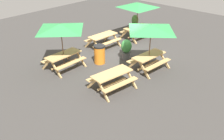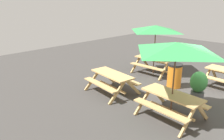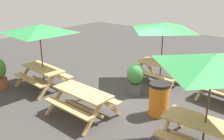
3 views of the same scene
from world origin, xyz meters
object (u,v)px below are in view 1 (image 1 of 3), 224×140
picnic_table_2 (61,30)px  picnic_table_0 (112,77)px  picnic_table_3 (138,8)px  potted_plant_1 (126,49)px  potted_plant_0 (135,22)px  picnic_table_4 (103,38)px  trash_bin_orange (100,54)px  picnic_table_1 (151,31)px

picnic_table_2 → picnic_table_0: bearing=92.9°
picnic_table_3 → potted_plant_1: (2.93, 1.54, -1.37)m
picnic_table_2 → potted_plant_0: bearing=-172.9°
picnic_table_0 → picnic_table_4: same height
picnic_table_3 → trash_bin_orange: picnic_table_3 is taller
picnic_table_1 → potted_plant_1: (-0.13, -1.54, -1.37)m
picnic_table_1 → picnic_table_2: (2.76, -3.17, 0.00)m
picnic_table_2 → potted_plant_0: 7.17m
picnic_table_0 → potted_plant_0: size_ratio=1.77×
trash_bin_orange → potted_plant_1: bearing=150.5°
picnic_table_3 → potted_plant_0: 2.08m
picnic_table_4 → potted_plant_0: potted_plant_0 is taller
potted_plant_0 → trash_bin_orange: bearing=18.9°
picnic_table_1 → trash_bin_orange: size_ratio=2.38×
picnic_table_2 → trash_bin_orange: size_ratio=2.38×
picnic_table_1 → picnic_table_3: 4.34m
picnic_table_4 → picnic_table_3: bearing=170.5°
picnic_table_1 → picnic_table_4: (-0.51, -3.64, -1.43)m
picnic_table_3 → picnic_table_2: bearing=4.5°
picnic_table_4 → trash_bin_orange: (1.67, 1.38, -0.07)m
picnic_table_0 → picnic_table_1: (-2.57, 0.11, 1.43)m
picnic_table_1 → picnic_table_2: 4.20m
trash_bin_orange → potted_plant_1: 1.48m
picnic_table_0 → potted_plant_0: potted_plant_0 is taller
potted_plant_1 → trash_bin_orange: bearing=-29.5°
picnic_table_4 → potted_plant_1: 2.14m
potted_plant_0 → picnic_table_1: bearing=44.3°
trash_bin_orange → picnic_table_2: bearing=-29.4°
trash_bin_orange → picnic_table_1: bearing=117.1°
picnic_table_4 → potted_plant_1: potted_plant_1 is taller
picnic_table_3 → picnic_table_4: picnic_table_3 is taller
picnic_table_3 → potted_plant_0: (-1.14, -1.03, -1.41)m
picnic_table_0 → picnic_table_3: picnic_table_3 is taller
picnic_table_2 → potted_plant_1: (-2.89, 1.63, -1.37)m
picnic_table_3 → potted_plant_0: bearing=-132.6°
potted_plant_0 → potted_plant_1: 4.82m
trash_bin_orange → picnic_table_4: bearing=-140.5°
trash_bin_orange → potted_plant_0: 5.67m
potted_plant_0 → potted_plant_1: size_ratio=1.00×
picnic_table_3 → trash_bin_orange: bearing=16.3°
picnic_table_1 → picnic_table_3: (-3.06, -3.08, 0.00)m
picnic_table_0 → picnic_table_4: bearing=-123.1°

